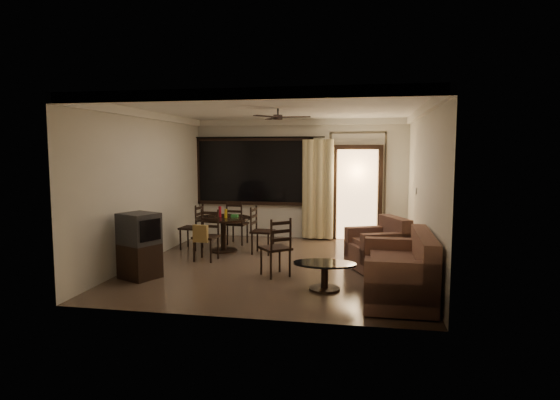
% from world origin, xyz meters
% --- Properties ---
extents(ground, '(5.50, 5.50, 0.00)m').
position_xyz_m(ground, '(0.00, 0.00, 0.00)').
color(ground, '#7F6651').
rests_on(ground, ground).
extents(room_shell, '(5.50, 6.70, 5.50)m').
position_xyz_m(room_shell, '(0.59, 1.77, 1.83)').
color(room_shell, beige).
rests_on(room_shell, ground).
extents(dining_table, '(1.12, 1.12, 0.92)m').
position_xyz_m(dining_table, '(-1.32, 0.96, 0.56)').
color(dining_table, black).
rests_on(dining_table, ground).
extents(dining_chair_west, '(0.46, 0.46, 0.95)m').
position_xyz_m(dining_chair_west, '(-2.04, 1.04, 0.28)').
color(dining_chair_west, black).
rests_on(dining_chair_west, ground).
extents(dining_chair_east, '(0.46, 0.46, 0.95)m').
position_xyz_m(dining_chair_east, '(-0.49, 0.88, 0.28)').
color(dining_chair_east, black).
rests_on(dining_chair_east, ground).
extents(dining_chair_south, '(0.46, 0.51, 0.95)m').
position_xyz_m(dining_chair_south, '(-1.40, 0.11, 0.31)').
color(dining_chair_south, black).
rests_on(dining_chair_south, ground).
extents(dining_chair_north, '(0.46, 0.46, 0.95)m').
position_xyz_m(dining_chair_north, '(-1.25, 1.75, 0.28)').
color(dining_chair_north, black).
rests_on(dining_chair_north, ground).
extents(tv_cabinet, '(0.71, 0.69, 1.07)m').
position_xyz_m(tv_cabinet, '(-2.05, -1.26, 0.54)').
color(tv_cabinet, black).
rests_on(tv_cabinet, ground).
extents(sofa, '(0.92, 1.72, 0.92)m').
position_xyz_m(sofa, '(2.07, -1.62, 0.37)').
color(sofa, '#44261F').
rests_on(sofa, ground).
extents(armchair, '(1.16, 1.16, 0.88)m').
position_xyz_m(armchair, '(1.81, 0.06, 0.37)').
color(armchair, '#44261F').
rests_on(armchair, ground).
extents(coffee_table, '(0.94, 0.56, 0.41)m').
position_xyz_m(coffee_table, '(0.96, -1.37, 0.27)').
color(coffee_table, black).
rests_on(coffee_table, ground).
extents(side_chair, '(0.61, 0.61, 0.98)m').
position_xyz_m(side_chair, '(0.10, -0.73, 0.29)').
color(side_chair, black).
rests_on(side_chair, ground).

